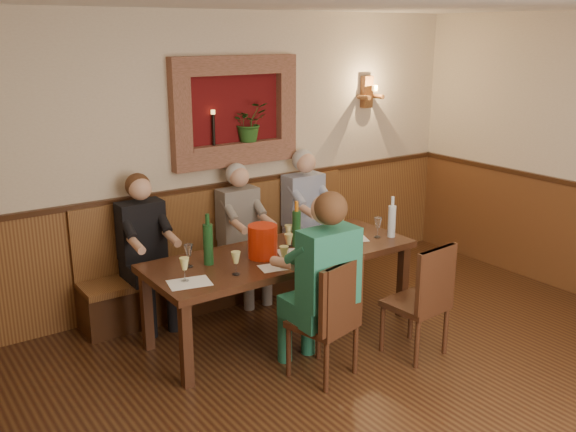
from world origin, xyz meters
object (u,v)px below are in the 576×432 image
at_px(bench, 229,266).
at_px(water_bottle, 392,220).
at_px(chair_near_left, 324,342).
at_px(person_chair_front, 320,300).
at_px(wine_bottle_green_b, 208,243).
at_px(chair_near_right, 416,322).
at_px(wine_bottle_green_a, 296,228).
at_px(person_bench_mid, 243,245).
at_px(person_bench_right, 308,229).
at_px(person_bench_left, 147,264).
at_px(dining_table, 282,260).
at_px(spittoon_bucket, 263,241).

bearing_deg(bench, water_bottle, -46.84).
height_order(chair_near_left, person_chair_front, person_chair_front).
height_order(wine_bottle_green_b, water_bottle, wine_bottle_green_b).
distance_m(chair_near_right, wine_bottle_green_a, 1.31).
xyz_separation_m(person_bench_mid, water_bottle, (0.98, -1.06, 0.34)).
height_order(bench, person_bench_right, person_bench_right).
distance_m(person_bench_left, person_chair_front, 1.77).
height_order(dining_table, person_bench_left, person_bench_left).
relative_size(chair_near_left, spittoon_bucket, 3.44).
distance_m(bench, chair_near_right, 2.04).
relative_size(dining_table, chair_near_left, 2.45).
height_order(bench, wine_bottle_green_b, wine_bottle_green_b).
distance_m(person_bench_right, person_chair_front, 1.94).
height_order(person_chair_front, spittoon_bucket, person_chair_front).
bearing_deg(dining_table, chair_near_left, -101.37).
xyz_separation_m(person_bench_right, wine_bottle_green_b, (-1.57, -0.74, 0.34)).
height_order(chair_near_right, person_bench_left, person_bench_left).
relative_size(person_bench_mid, wine_bottle_green_b, 3.18).
bearing_deg(person_bench_right, spittoon_bucket, -142.48).
distance_m(chair_near_right, spittoon_bucket, 1.44).
distance_m(person_chair_front, water_bottle, 1.41).
height_order(bench, person_bench_left, person_bench_left).
xyz_separation_m(dining_table, bench, (0.00, 0.94, -0.35)).
height_order(chair_near_left, water_bottle, water_bottle).
distance_m(person_bench_right, water_bottle, 1.12).
distance_m(dining_table, chair_near_left, 0.93).
xyz_separation_m(person_bench_left, person_bench_mid, (1.01, 0.00, -0.01)).
bearing_deg(water_bottle, person_bench_right, 99.91).
bearing_deg(spittoon_bucket, bench, 77.86).
height_order(chair_near_right, spittoon_bucket, spittoon_bucket).
relative_size(chair_near_left, person_bench_left, 0.70).
bearing_deg(chair_near_right, person_bench_left, 126.01).
bearing_deg(person_bench_mid, chair_near_left, -99.27).
relative_size(person_bench_right, spittoon_bucket, 5.03).
relative_size(person_bench_left, wine_bottle_green_b, 3.23).
bearing_deg(wine_bottle_green_a, person_chair_front, -113.83).
distance_m(dining_table, spittoon_bucket, 0.30).
bearing_deg(person_chair_front, wine_bottle_green_a, 66.17).
xyz_separation_m(chair_near_right, person_bench_right, (0.23, 1.82, 0.31)).
xyz_separation_m(person_bench_left, person_chair_front, (0.73, -1.61, 0.05)).
bearing_deg(person_bench_right, dining_table, -137.24).
distance_m(bench, water_bottle, 1.70).
bearing_deg(wine_bottle_green_b, dining_table, -8.53).
relative_size(bench, spittoon_bucket, 10.57).
bearing_deg(person_bench_mid, wine_bottle_green_b, -136.07).
relative_size(person_bench_mid, water_bottle, 3.54).
bearing_deg(dining_table, wine_bottle_green_b, 171.47).
height_order(chair_near_right, water_bottle, water_bottle).
height_order(person_bench_mid, water_bottle, person_bench_mid).
bearing_deg(water_bottle, wine_bottle_green_b, 169.71).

